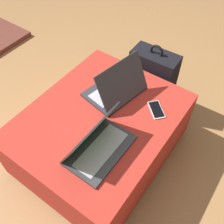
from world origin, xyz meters
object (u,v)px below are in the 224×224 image
at_px(laptop_near, 97,144).
at_px(cell_phone, 156,110).
at_px(laptop_far, 117,88).
at_px(backpack, 152,82).

distance_m(laptop_near, cell_phone, 0.43).
bearing_deg(laptop_far, laptop_near, 30.88).
bearing_deg(cell_phone, laptop_near, -154.23).
distance_m(cell_phone, backpack, 0.46).
xyz_separation_m(laptop_near, cell_phone, (0.41, -0.12, -0.04)).
height_order(laptop_far, backpack, laptop_far).
distance_m(laptop_far, cell_phone, 0.27).
bearing_deg(laptop_near, backpack, 7.34).
bearing_deg(cell_phone, laptop_far, 137.86).
relative_size(laptop_near, backpack, 0.64).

